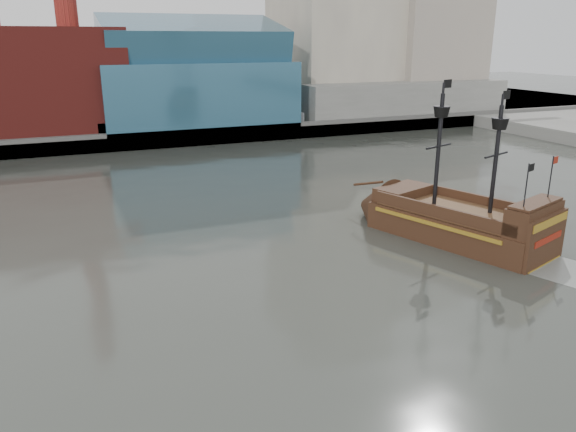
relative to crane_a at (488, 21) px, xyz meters
name	(u,v)px	position (x,y,z in m)	size (l,w,h in m)	color
ground	(354,374)	(-78.63, -82.00, -19.11)	(400.00, 400.00, 0.00)	#2D302A
promenade_far	(118,118)	(-78.63, 10.00, -18.11)	(220.00, 60.00, 2.00)	slate
seawall	(143,141)	(-78.63, -19.50, -17.81)	(220.00, 1.00, 2.60)	#4C4C49
crane_a	(488,21)	(0.00, 0.00, 0.00)	(22.50, 4.00, 32.25)	slate
crane_b	(489,38)	(9.60, 10.00, -3.54)	(19.10, 4.00, 26.25)	slate
pirate_ship	(461,226)	(-61.56, -68.81, -17.90)	(10.80, 18.66, 13.40)	black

